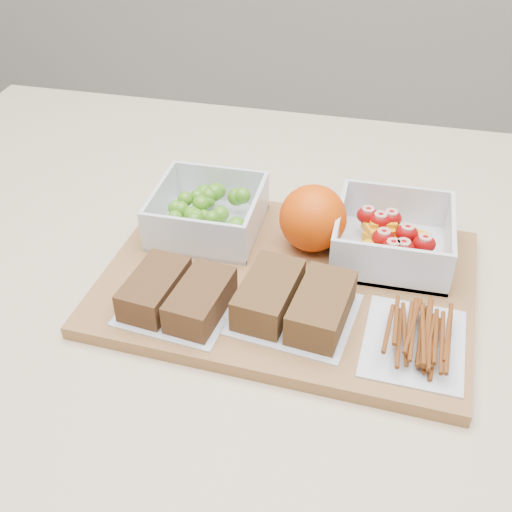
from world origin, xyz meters
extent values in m
cube|color=beige|center=(0.00, 0.00, 0.45)|extent=(1.20, 0.90, 0.90)
cube|color=#9A6C3F|center=(0.02, -0.02, 0.91)|extent=(0.44, 0.32, 0.02)
cube|color=silver|center=(-0.09, 0.06, 0.92)|extent=(0.13, 0.13, 0.01)
cube|color=silver|center=(-0.09, 0.12, 0.94)|extent=(0.13, 0.01, 0.06)
cube|color=silver|center=(-0.09, -0.01, 0.94)|extent=(0.13, 0.01, 0.06)
cube|color=silver|center=(-0.03, 0.06, 0.94)|extent=(0.01, 0.12, 0.06)
cube|color=silver|center=(-0.15, 0.06, 0.94)|extent=(0.01, 0.12, 0.06)
sphere|color=#47861B|center=(-0.11, 0.04, 0.94)|extent=(0.02, 0.02, 0.02)
sphere|color=#47861B|center=(-0.13, 0.05, 0.95)|extent=(0.02, 0.02, 0.02)
sphere|color=#47861B|center=(-0.10, 0.08, 0.95)|extent=(0.02, 0.02, 0.02)
sphere|color=#47861B|center=(-0.08, 0.06, 0.94)|extent=(0.02, 0.02, 0.02)
sphere|color=#47861B|center=(-0.13, 0.07, 0.95)|extent=(0.02, 0.02, 0.02)
sphere|color=#47861B|center=(-0.10, 0.05, 0.94)|extent=(0.02, 0.02, 0.02)
sphere|color=#47861B|center=(-0.11, 0.08, 0.95)|extent=(0.02, 0.02, 0.02)
sphere|color=#47861B|center=(-0.05, 0.02, 0.95)|extent=(0.02, 0.02, 0.02)
sphere|color=#47861B|center=(-0.06, 0.09, 0.95)|extent=(0.02, 0.02, 0.02)
sphere|color=#47861B|center=(-0.09, 0.09, 0.95)|extent=(0.02, 0.02, 0.02)
sphere|color=#47861B|center=(-0.13, 0.03, 0.95)|extent=(0.02, 0.02, 0.02)
sphere|color=#47861B|center=(-0.05, 0.09, 0.95)|extent=(0.02, 0.02, 0.02)
sphere|color=#47861B|center=(-0.09, 0.01, 0.94)|extent=(0.02, 0.02, 0.02)
sphere|color=#47861B|center=(-0.09, 0.09, 0.94)|extent=(0.02, 0.02, 0.02)
sphere|color=#47861B|center=(-0.10, 0.07, 0.94)|extent=(0.02, 0.02, 0.02)
sphere|color=#47861B|center=(-0.09, 0.09, 0.95)|extent=(0.02, 0.02, 0.02)
sphere|color=#47861B|center=(-0.05, 0.01, 0.95)|extent=(0.02, 0.02, 0.02)
sphere|color=#47861B|center=(-0.04, 0.02, 0.93)|extent=(0.02, 0.02, 0.02)
sphere|color=#47861B|center=(-0.10, 0.08, 0.94)|extent=(0.02, 0.02, 0.02)
sphere|color=#47861B|center=(-0.10, 0.03, 0.94)|extent=(0.02, 0.02, 0.02)
sphere|color=#47861B|center=(-0.11, 0.10, 0.94)|extent=(0.02, 0.02, 0.02)
sphere|color=#47861B|center=(-0.08, 0.03, 0.95)|extent=(0.02, 0.02, 0.02)
sphere|color=#47861B|center=(-0.10, 0.04, 0.94)|extent=(0.02, 0.02, 0.02)
sphere|color=#47861B|center=(-0.12, 0.05, 0.95)|extent=(0.02, 0.02, 0.02)
cube|color=silver|center=(0.14, 0.05, 0.92)|extent=(0.14, 0.14, 0.01)
cube|color=silver|center=(0.14, 0.12, 0.94)|extent=(0.14, 0.01, 0.06)
cube|color=silver|center=(0.14, -0.01, 0.94)|extent=(0.14, 0.01, 0.06)
cube|color=silver|center=(0.20, 0.05, 0.94)|extent=(0.01, 0.12, 0.06)
cube|color=silver|center=(0.07, 0.05, 0.94)|extent=(0.01, 0.12, 0.06)
cube|color=orange|center=(0.14, 0.03, 0.93)|extent=(0.04, 0.04, 0.01)
cube|color=orange|center=(0.13, 0.08, 0.93)|extent=(0.05, 0.06, 0.01)
cube|color=orange|center=(0.15, 0.06, 0.93)|extent=(0.05, 0.05, 0.01)
cube|color=orange|center=(0.16, 0.07, 0.93)|extent=(0.05, 0.05, 0.01)
cube|color=orange|center=(0.12, 0.07, 0.94)|extent=(0.04, 0.05, 0.01)
cube|color=orange|center=(0.12, 0.08, 0.95)|extent=(0.04, 0.03, 0.01)
cube|color=orange|center=(0.11, 0.01, 0.94)|extent=(0.04, 0.04, 0.01)
cube|color=orange|center=(0.15, 0.03, 0.93)|extent=(0.04, 0.04, 0.01)
cube|color=orange|center=(0.12, 0.06, 0.93)|extent=(0.04, 0.04, 0.01)
ellipsoid|color=#9B0907|center=(0.15, 0.05, 0.95)|extent=(0.03, 0.02, 0.02)
ellipsoid|color=#9B0907|center=(0.15, 0.02, 0.95)|extent=(0.03, 0.02, 0.02)
ellipsoid|color=#9B0907|center=(0.10, 0.08, 0.95)|extent=(0.03, 0.02, 0.02)
ellipsoid|color=#9B0907|center=(0.17, 0.04, 0.95)|extent=(0.03, 0.02, 0.02)
ellipsoid|color=#9B0907|center=(0.12, 0.07, 0.95)|extent=(0.03, 0.02, 0.02)
ellipsoid|color=#9B0907|center=(0.14, 0.02, 0.95)|extent=(0.03, 0.02, 0.02)
ellipsoid|color=#9B0907|center=(0.13, 0.04, 0.95)|extent=(0.03, 0.02, 0.02)
ellipsoid|color=#9B0907|center=(0.13, 0.08, 0.95)|extent=(0.03, 0.02, 0.02)
sphere|color=#E74A05|center=(0.04, 0.05, 0.96)|extent=(0.08, 0.08, 0.08)
cube|color=silver|center=(-0.08, -0.10, 0.92)|extent=(0.13, 0.12, 0.00)
cube|color=brown|center=(-0.11, -0.09, 0.94)|extent=(0.06, 0.10, 0.03)
cube|color=brown|center=(-0.06, -0.10, 0.94)|extent=(0.06, 0.10, 0.03)
cube|color=silver|center=(0.04, -0.08, 0.92)|extent=(0.14, 0.13, 0.00)
cube|color=brown|center=(0.01, -0.08, 0.94)|extent=(0.07, 0.10, 0.04)
cube|color=brown|center=(0.07, -0.08, 0.94)|extent=(0.07, 0.10, 0.04)
cube|color=silver|center=(0.17, -0.09, 0.92)|extent=(0.11, 0.13, 0.00)
camera|label=1|loc=(0.12, -0.58, 1.39)|focal=45.00mm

